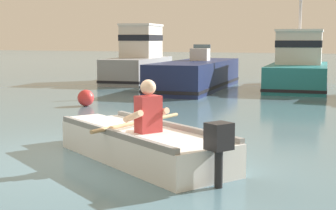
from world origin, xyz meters
name	(u,v)px	position (x,y,z in m)	size (l,w,h in m)	color
ground_plane	(76,159)	(0.00, 0.00, 0.00)	(120.00, 120.00, 0.00)	slate
rowboat_with_person	(140,143)	(0.88, 0.35, 0.25)	(3.43, 2.56, 1.19)	white
moored_boat_grey	(139,61)	(-5.31, 12.62, 0.88)	(2.34, 4.99, 2.39)	gray
moored_boat_navy	(197,76)	(-2.04, 10.65, 0.47)	(2.38, 6.42, 1.57)	#19234C
moored_boat_teal	(299,67)	(1.23, 12.34, 0.78)	(2.54, 5.36, 4.82)	#1E727A
mooring_buoy	(86,98)	(-3.11, 5.12, 0.22)	(0.43, 0.43, 0.43)	red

